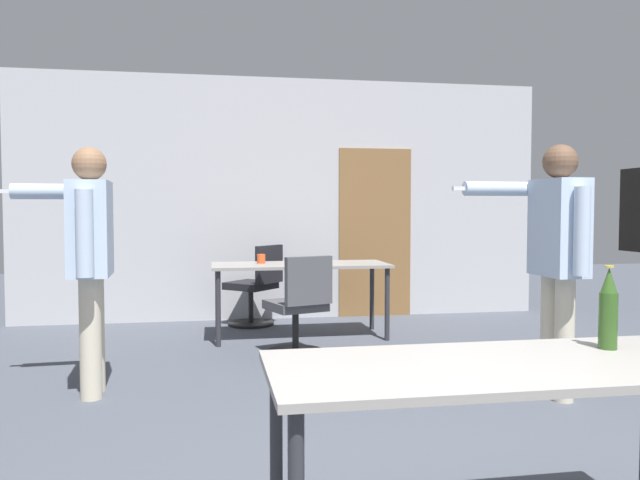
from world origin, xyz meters
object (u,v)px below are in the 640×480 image
person_far_watching (88,248)px  office_chair_near_pushed (299,309)px  beer_bottle (608,310)px  person_near_casual (557,245)px  office_chair_far_right (256,288)px  drink_cup (261,259)px

person_far_watching → office_chair_near_pushed: 1.96m
office_chair_near_pushed → beer_bottle: beer_bottle is taller
person_near_casual → office_chair_far_right: size_ratio=1.92×
person_near_casual → person_far_watching: size_ratio=1.01×
beer_bottle → person_far_watching: bearing=135.4°
person_near_casual → person_far_watching: person_near_casual is taller
beer_bottle → drink_cup: 4.27m
office_chair_near_pushed → office_chair_far_right: (-0.28, 1.52, 0.01)m
person_near_casual → office_chair_near_pushed: bearing=44.9°
office_chair_near_pushed → beer_bottle: bearing=-95.7°
office_chair_far_right → person_near_casual: bearing=-107.2°
person_far_watching → beer_bottle: size_ratio=5.28×
person_far_watching → office_chair_near_pushed: (1.61, 0.92, -0.63)m
office_chair_near_pushed → beer_bottle: 3.40m
drink_cup → beer_bottle: bearing=-75.9°
person_near_casual → office_chair_far_right: (-1.85, 3.05, -0.64)m
person_near_casual → office_chair_far_right: bearing=30.5°
beer_bottle → drink_cup: bearing=104.1°
person_near_casual → beer_bottle: bearing=154.3°
person_far_watching → drink_cup: 2.25m
person_far_watching → beer_bottle: 3.35m
office_chair_far_right → drink_cup: office_chair_far_right is taller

